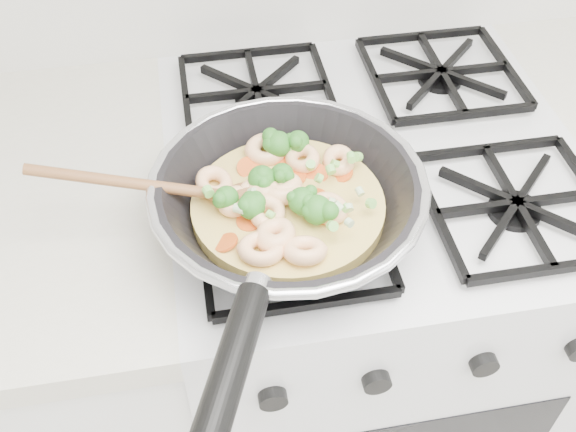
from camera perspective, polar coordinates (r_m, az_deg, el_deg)
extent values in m
cube|color=silver|center=(1.32, 5.52, -9.43)|extent=(0.60, 0.60, 0.90)
cube|color=black|center=(0.97, 7.44, 5.94)|extent=(0.56, 0.56, 0.02)
torus|color=silver|center=(0.80, 0.00, 2.73)|extent=(0.34, 0.34, 0.01)
cylinder|color=black|center=(0.65, -5.05, -13.10)|extent=(0.10, 0.19, 0.03)
cylinder|color=#DEC260|center=(0.83, 0.00, 0.80)|extent=(0.24, 0.24, 0.02)
ellipsoid|color=brown|center=(0.81, -3.53, 1.70)|extent=(0.07, 0.06, 0.02)
cylinder|color=brown|center=(0.81, -13.11, 2.74)|extent=(0.25, 0.05, 0.07)
torus|color=#FFCD96|center=(0.79, -1.77, 0.31)|extent=(0.07, 0.07, 0.03)
torus|color=#FFCD96|center=(0.82, -0.56, 2.13)|extent=(0.06, 0.06, 0.04)
torus|color=#FFCD96|center=(0.75, 1.43, -2.98)|extent=(0.06, 0.06, 0.03)
torus|color=#FFCD96|center=(0.86, 4.36, 4.76)|extent=(0.05, 0.05, 0.02)
torus|color=#FFCD96|center=(0.81, -4.53, 1.25)|extent=(0.07, 0.07, 0.02)
torus|color=#FFCD96|center=(0.88, -1.87, 5.70)|extent=(0.06, 0.07, 0.04)
torus|color=#FFCD96|center=(0.86, 1.24, 4.94)|extent=(0.07, 0.07, 0.03)
torus|color=#FFCD96|center=(0.76, -2.30, -2.83)|extent=(0.07, 0.07, 0.02)
torus|color=#FFCD96|center=(0.80, 3.42, 0.67)|extent=(0.07, 0.07, 0.02)
torus|color=#FFCD96|center=(0.81, -2.47, 1.86)|extent=(0.07, 0.07, 0.03)
torus|color=#FFCD96|center=(0.82, -1.66, 2.32)|extent=(0.06, 0.06, 0.03)
torus|color=#FFCD96|center=(0.82, -0.72, 2.53)|extent=(0.07, 0.07, 0.03)
torus|color=#FFCD96|center=(0.77, -1.07, -1.67)|extent=(0.08, 0.08, 0.03)
torus|color=#FFCD96|center=(0.83, -6.32, 2.82)|extent=(0.07, 0.07, 0.02)
ellipsoid|color=#357B28|center=(0.82, -2.26, 3.17)|extent=(0.04, 0.04, 0.03)
ellipsoid|color=#357B28|center=(0.79, -3.14, 0.85)|extent=(0.04, 0.04, 0.03)
ellipsoid|color=#357B28|center=(0.87, -0.87, 6.15)|extent=(0.05, 0.05, 0.04)
ellipsoid|color=#357B28|center=(0.79, 1.21, 1.31)|extent=(0.04, 0.04, 0.03)
ellipsoid|color=#357B28|center=(0.87, 0.86, 6.36)|extent=(0.04, 0.04, 0.03)
ellipsoid|color=#357B28|center=(0.80, -5.27, 1.56)|extent=(0.04, 0.04, 0.03)
ellipsoid|color=#357B28|center=(0.78, 2.49, 0.54)|extent=(0.05, 0.05, 0.04)
ellipsoid|color=#357B28|center=(0.82, -0.51, 3.55)|extent=(0.04, 0.04, 0.03)
cylinder|color=#DB581B|center=(0.80, -3.36, -0.45)|extent=(0.04, 0.04, 0.00)
cylinder|color=#DB581B|center=(0.86, 4.65, 3.63)|extent=(0.04, 0.04, 0.01)
cylinder|color=#DB581B|center=(0.86, 0.58, 3.86)|extent=(0.04, 0.04, 0.00)
cylinder|color=#DB581B|center=(0.82, 3.50, 1.11)|extent=(0.03, 0.04, 0.01)
cylinder|color=#DB581B|center=(0.85, 0.48, 3.39)|extent=(0.05, 0.05, 0.01)
cylinder|color=#DB581B|center=(0.87, 0.02, 4.93)|extent=(0.04, 0.04, 0.00)
cylinder|color=#DB581B|center=(0.82, 2.59, 1.69)|extent=(0.04, 0.04, 0.01)
cylinder|color=#DB581B|center=(0.80, 3.08, 0.07)|extent=(0.04, 0.04, 0.00)
cylinder|color=#DB581B|center=(0.86, -3.32, 4.10)|extent=(0.04, 0.04, 0.01)
cylinder|color=#DB581B|center=(0.76, -1.25, -2.89)|extent=(0.03, 0.03, 0.00)
cylinder|color=#DB581B|center=(0.87, -0.30, 4.63)|extent=(0.04, 0.04, 0.01)
cylinder|color=#DB581B|center=(0.77, -5.34, -2.27)|extent=(0.04, 0.04, 0.01)
cylinder|color=#DB581B|center=(0.85, 2.50, 3.60)|extent=(0.03, 0.03, 0.01)
cylinder|color=#7BCF52|center=(0.84, 5.41, 5.01)|extent=(0.01, 0.01, 0.01)
cylinder|color=#B5D596|center=(0.81, 6.15, 2.09)|extent=(0.01, 0.01, 0.01)
cylinder|color=#7BCF52|center=(0.84, 1.93, 4.38)|extent=(0.01, 0.01, 0.01)
cylinder|color=#7BCF52|center=(0.85, 5.94, 5.05)|extent=(0.01, 0.01, 0.01)
cylinder|color=#B5D596|center=(0.79, 3.72, 1.14)|extent=(0.01, 0.01, 0.01)
cylinder|color=#B5D596|center=(0.76, 5.25, -0.58)|extent=(0.01, 0.01, 0.01)
cylinder|color=#7BCF52|center=(0.80, -6.84, 2.09)|extent=(0.01, 0.01, 0.01)
cylinder|color=#7BCF52|center=(0.81, 2.66, 3.25)|extent=(0.01, 0.01, 0.01)
cylinder|color=#7BCF52|center=(0.79, 7.11, 1.07)|extent=(0.01, 0.01, 0.01)
cylinder|color=#B5D596|center=(0.81, -3.10, 2.07)|extent=(0.01, 0.01, 0.01)
cylinder|color=#7BCF52|center=(0.76, 3.81, -0.86)|extent=(0.01, 0.01, 0.01)
cylinder|color=#B5D596|center=(0.78, -4.16, 0.62)|extent=(0.01, 0.01, 0.01)
cylinder|color=#7BCF52|center=(0.80, -2.31, 1.49)|extent=(0.01, 0.01, 0.01)
cylinder|color=#7BCF52|center=(0.84, 4.02, 4.47)|extent=(0.01, 0.01, 0.01)
cylinder|color=#7BCF52|center=(0.79, 4.86, 0.60)|extent=(0.01, 0.01, 0.01)
cylinder|color=#B5D596|center=(0.78, 4.25, 0.84)|extent=(0.01, 0.01, 0.01)
cylinder|color=#7BCF52|center=(0.87, 0.17, 5.84)|extent=(0.01, 0.01, 0.01)
cylinder|color=#7BCF52|center=(0.78, -1.49, 0.13)|extent=(0.01, 0.01, 0.01)
cylinder|color=#7BCF52|center=(0.83, 3.67, 3.97)|extent=(0.01, 0.01, 0.01)
cylinder|color=#B5D596|center=(0.79, 5.19, 0.69)|extent=(0.01, 0.01, 0.01)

